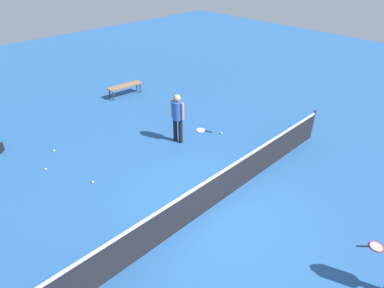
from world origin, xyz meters
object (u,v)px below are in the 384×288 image
(courtside_bench, at_px, (125,87))
(tennis_racket_far_player, at_px, (375,247))
(tennis_racket_near_player, at_px, (201,130))
(tennis_ball_midcourt, at_px, (54,151))
(tennis_ball_baseline, at_px, (221,133))
(player_near_side, at_px, (177,115))
(tennis_ball_near_player, at_px, (93,182))
(tennis_ball_by_net, at_px, (46,169))

(courtside_bench, bearing_deg, tennis_racket_far_player, 85.60)
(tennis_racket_near_player, distance_m, tennis_ball_midcourt, 4.99)
(tennis_racket_far_player, xyz_separation_m, tennis_ball_baseline, (-1.32, -5.72, 0.02))
(player_near_side, distance_m, tennis_ball_near_player, 3.37)
(tennis_ball_near_player, bearing_deg, tennis_ball_baseline, 171.69)
(tennis_racket_far_player, bearing_deg, tennis_ball_midcourt, -68.58)
(tennis_ball_near_player, bearing_deg, tennis_racket_far_player, 117.55)
(tennis_ball_by_net, bearing_deg, tennis_racket_near_player, 162.77)
(tennis_racket_near_player, xyz_separation_m, tennis_ball_midcourt, (4.40, -2.35, 0.02))
(player_near_side, xyz_separation_m, courtside_bench, (-0.95, -4.49, -0.59))
(tennis_racket_near_player, height_order, tennis_ball_baseline, tennis_ball_baseline)
(player_near_side, xyz_separation_m, tennis_ball_by_net, (3.92, -1.52, -0.98))
(tennis_racket_near_player, height_order, tennis_ball_midcourt, tennis_ball_midcourt)
(tennis_ball_by_net, relative_size, courtside_bench, 0.04)
(tennis_ball_near_player, height_order, tennis_ball_by_net, same)
(tennis_ball_midcourt, bearing_deg, tennis_racket_near_player, 151.94)
(tennis_racket_near_player, bearing_deg, courtside_bench, -88.13)
(player_near_side, bearing_deg, tennis_racket_far_player, 90.98)
(tennis_ball_baseline, relative_size, courtside_bench, 0.04)
(tennis_ball_baseline, bearing_deg, courtside_bench, -84.62)
(courtside_bench, bearing_deg, tennis_ball_by_net, 31.43)
(tennis_ball_baseline, bearing_deg, tennis_ball_midcourt, -32.21)
(tennis_ball_by_net, bearing_deg, tennis_ball_near_player, 114.47)
(tennis_racket_far_player, distance_m, tennis_ball_midcourt, 9.35)
(tennis_racket_far_player, xyz_separation_m, courtside_bench, (-0.84, -10.89, 0.40))
(player_near_side, distance_m, tennis_racket_near_player, 1.48)
(tennis_racket_far_player, xyz_separation_m, tennis_ball_midcourt, (3.42, -8.71, 0.02))
(tennis_ball_near_player, height_order, tennis_ball_midcourt, same)
(tennis_ball_by_net, xyz_separation_m, tennis_ball_baseline, (-5.35, 2.19, 0.00))
(tennis_ball_midcourt, xyz_separation_m, courtside_bench, (-4.25, -2.18, 0.38))
(tennis_ball_near_player, distance_m, courtside_bench, 6.14)
(tennis_ball_near_player, xyz_separation_m, tennis_ball_by_net, (0.69, -1.51, 0.00))
(tennis_racket_near_player, height_order, tennis_ball_near_player, tennis_ball_near_player)
(tennis_racket_far_player, relative_size, tennis_ball_near_player, 8.19)
(player_near_side, relative_size, tennis_ball_by_net, 25.76)
(tennis_ball_baseline, bearing_deg, tennis_racket_near_player, -62.06)
(tennis_ball_midcourt, bearing_deg, tennis_ball_baseline, 147.79)
(tennis_racket_far_player, relative_size, tennis_ball_baseline, 8.19)
(tennis_ball_near_player, relative_size, tennis_ball_midcourt, 1.00)
(tennis_racket_far_player, xyz_separation_m, tennis_ball_by_net, (4.03, -7.91, 0.02))
(tennis_racket_near_player, bearing_deg, tennis_racket_far_player, 81.20)
(player_near_side, height_order, tennis_ball_midcourt, player_near_side)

